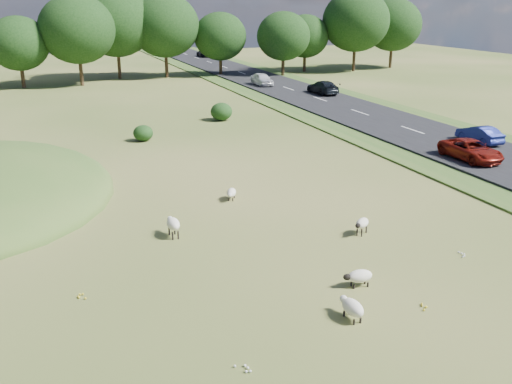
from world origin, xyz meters
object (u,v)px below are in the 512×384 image
(sheep_4, at_px, (362,223))
(car_2, at_px, (262,79))
(sheep_1, at_px, (352,307))
(car_0, at_px, (205,53))
(sheep_0, at_px, (231,193))
(car_5, at_px, (323,87))
(sheep_3, at_px, (173,224))
(car_1, at_px, (480,134))
(sheep_2, at_px, (359,276))
(car_3, at_px, (471,150))

(sheep_4, xyz_separation_m, car_2, (12.76, 44.11, 0.44))
(sheep_1, relative_size, car_0, 0.25)
(sheep_0, xyz_separation_m, car_2, (16.71, 37.52, 0.59))
(sheep_0, distance_m, car_0, 78.00)
(car_0, relative_size, car_2, 1.15)
(car_2, bearing_deg, car_5, -65.96)
(sheep_3, relative_size, car_5, 0.25)
(sheep_3, distance_m, sheep_4, 8.45)
(car_0, xyz_separation_m, car_1, (0.00, -70.58, -0.09))
(car_5, bearing_deg, sheep_0, 54.73)
(car_0, xyz_separation_m, car_5, (0.00, -46.25, -0.00))
(car_1, relative_size, car_2, 0.88)
(sheep_2, relative_size, car_2, 0.28)
(sheep_2, distance_m, car_3, 19.57)
(car_1, height_order, car_3, car_3)
(sheep_3, height_order, car_2, car_2)
(car_2, height_order, car_3, car_2)
(car_1, bearing_deg, sheep_4, 34.22)
(sheep_0, relative_size, car_5, 0.23)
(car_2, bearing_deg, sheep_4, -106.13)
(sheep_2, distance_m, car_5, 44.24)
(sheep_0, bearing_deg, sheep_1, 27.66)
(car_1, bearing_deg, car_3, 42.60)
(sheep_2, height_order, sheep_3, sheep_3)
(sheep_4, height_order, car_2, car_2)
(sheep_0, relative_size, sheep_2, 0.94)
(sheep_1, height_order, car_2, car_2)
(car_2, xyz_separation_m, car_5, (3.80, -8.52, -0.02))
(sheep_1, distance_m, car_5, 46.55)
(sheep_3, distance_m, car_1, 25.95)
(sheep_2, bearing_deg, sheep_3, -47.61)
(sheep_3, bearing_deg, sheep_1, -157.89)
(sheep_4, xyz_separation_m, car_1, (16.56, 11.26, 0.33))
(sheep_2, xyz_separation_m, car_3, (15.44, 12.01, 0.46))
(sheep_1, xyz_separation_m, car_5, (20.64, 41.72, 0.51))
(sheep_1, relative_size, sheep_4, 1.16)
(sheep_4, bearing_deg, car_2, -141.22)
(sheep_1, xyz_separation_m, car_0, (20.64, 87.97, 0.52))
(car_0, relative_size, car_1, 1.31)
(sheep_2, bearing_deg, car_0, -97.08)
(sheep_1, bearing_deg, sheep_3, 20.06)
(sheep_3, height_order, car_3, car_3)
(sheep_1, xyz_separation_m, car_2, (16.84, 50.24, 0.53))
(car_3, relative_size, car_5, 0.94)
(car_1, bearing_deg, car_5, -90.00)
(car_0, bearing_deg, sheep_0, 74.76)
(sheep_3, bearing_deg, car_0, -18.66)
(sheep_4, bearing_deg, sheep_3, -54.47)
(sheep_0, xyz_separation_m, sheep_3, (-4.02, -3.78, 0.23))
(car_0, bearing_deg, sheep_2, 77.40)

